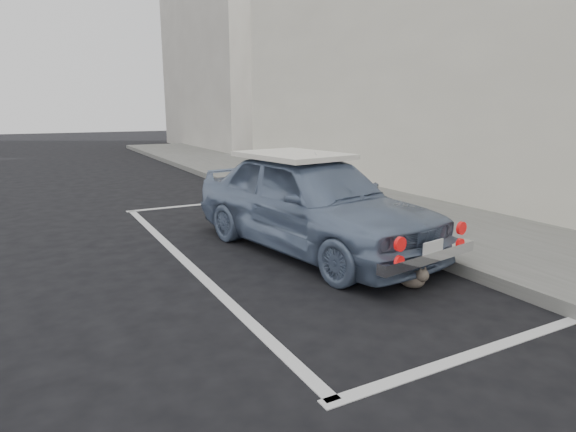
% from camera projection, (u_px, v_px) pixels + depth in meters
% --- Properties ---
extents(ground, '(80.00, 80.00, 0.00)m').
position_uv_depth(ground, '(390.00, 341.00, 4.10)').
color(ground, black).
rests_on(ground, ground).
extents(sidewalk, '(2.80, 40.00, 0.15)m').
position_uv_depth(sidewalk, '(468.00, 234.00, 7.29)').
color(sidewalk, '#60605C').
rests_on(sidewalk, ground).
extents(shop_building, '(3.50, 18.00, 7.00)m').
position_uv_depth(shop_building, '(512.00, 30.00, 9.71)').
color(shop_building, beige).
rests_on(shop_building, ground).
extents(building_far, '(3.50, 10.00, 8.00)m').
position_uv_depth(building_far, '(225.00, 65.00, 23.34)').
color(building_far, '#AFAA9F').
rests_on(building_far, ground).
extents(pline_rear, '(3.00, 0.12, 0.01)m').
position_uv_depth(pline_rear, '(478.00, 353.00, 3.91)').
color(pline_rear, silver).
rests_on(pline_rear, ground).
extents(pline_front, '(3.00, 0.12, 0.01)m').
position_uv_depth(pline_front, '(202.00, 204.00, 9.91)').
color(pline_front, silver).
rests_on(pline_front, ground).
extents(pline_side, '(0.12, 7.00, 0.01)m').
position_uv_depth(pline_side, '(184.00, 261.00, 6.26)').
color(pline_side, silver).
rests_on(pline_side, ground).
extents(retro_coupe, '(2.25, 4.23, 1.37)m').
position_uv_depth(retro_coupe, '(311.00, 201.00, 6.63)').
color(retro_coupe, slate).
rests_on(retro_coupe, ground).
extents(cat, '(0.26, 0.53, 0.28)m').
position_uv_depth(cat, '(412.00, 276.00, 5.30)').
color(cat, '#635A4C').
rests_on(cat, ground).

